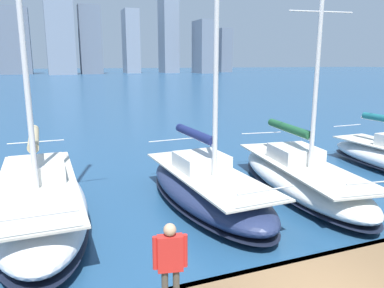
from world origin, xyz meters
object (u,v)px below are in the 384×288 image
(sailboat_navy, at_px, (206,186))
(person_red_shirt, at_px, (170,259))
(sailboat_tan, at_px, (38,200))
(sailboat_forest, at_px, (300,175))

(sailboat_navy, xyz_separation_m, person_red_shirt, (3.21, 5.77, 0.89))
(sailboat_navy, xyz_separation_m, sailboat_tan, (5.45, -0.47, 0.06))
(sailboat_navy, height_order, person_red_shirt, sailboat_navy)
(person_red_shirt, bearing_deg, sailboat_forest, -141.33)
(sailboat_forest, height_order, sailboat_navy, sailboat_navy)
(sailboat_forest, xyz_separation_m, person_red_shirt, (7.13, 5.71, 0.94))
(person_red_shirt, bearing_deg, sailboat_navy, -119.11)
(sailboat_tan, height_order, person_red_shirt, sailboat_tan)
(sailboat_navy, relative_size, person_red_shirt, 7.40)
(sailboat_forest, bearing_deg, sailboat_navy, -0.97)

